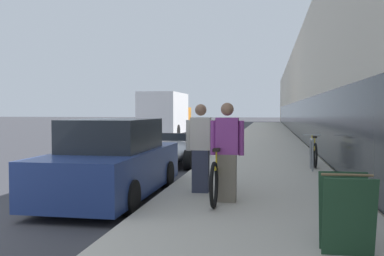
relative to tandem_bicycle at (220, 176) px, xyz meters
The scene contains 11 objects.
sidewalk_slab 18.43m from the tandem_bicycle, 87.84° to the left, with size 3.80×70.00×0.15m.
storefront_facade 27.62m from the tandem_bicycle, 73.89° to the left, with size 10.01×70.00×6.45m.
tandem_bicycle is the anchor object (origin of this frame).
person_rider 0.58m from the tandem_bicycle, 61.75° to the right, with size 0.59×0.23×1.74m.
person_bystander 0.79m from the tandem_bicycle, 132.01° to the left, with size 0.59×0.23×1.73m.
bike_rack_hoop 4.63m from the tandem_bicycle, 63.92° to the left, with size 0.05×0.60×0.84m.
cruiser_bike_nearest 5.48m from the tandem_bicycle, 66.75° to the left, with size 0.52×1.72×0.90m.
sandwich_board_sign 3.29m from the tandem_bicycle, 57.89° to the right, with size 0.56×0.56×0.90m.
parked_sedan_curbside 2.23m from the tandem_bicycle, behind, with size 1.79×4.42×1.59m.
vintage_roadster_curbside 6.14m from the tandem_bicycle, 111.00° to the left, with size 1.73×4.02×1.00m.
moving_truck 22.37m from the tandem_bicycle, 106.24° to the left, with size 2.56×6.77×2.98m.
Camera 1 is at (5.29, -5.19, 1.75)m, focal length 40.00 mm.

